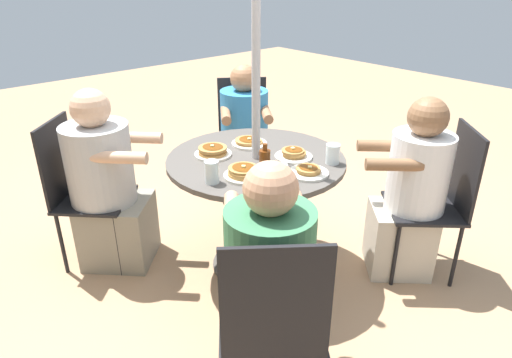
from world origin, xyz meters
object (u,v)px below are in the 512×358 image
object	(u,v)px
diner_east	(245,142)
patio_chair_west	(272,321)
drinking_glass_b	(212,172)
diner_north	(410,197)
patio_chair_north	(441,195)
patio_chair_south	(79,186)
patio_chair_east	(243,131)
pancake_plate_e	(213,152)
coffee_cup	(280,173)
drinking_glass_a	(333,154)
pancake_plate_b	(294,155)
diner_west	(268,294)
pancake_plate_c	(308,172)
syrup_bottle	(265,157)
diner_south	(108,189)
pancake_plate_a	(244,173)
patio_table	(256,180)
pancake_plate_d	(249,142)

from	to	relation	value
diner_east	patio_chair_west	xyz separation A→B (m)	(-1.61, 1.22, 0.03)
drinking_glass_b	diner_north	bearing A→B (deg)	-117.05
patio_chair_north	diner_east	bearing A→B (deg)	53.35
patio_chair_south	patio_chair_east	bearing A→B (deg)	139.87
pancake_plate_e	coffee_cup	size ratio (longest dim) A/B	2.32
patio_chair_south	drinking_glass_a	distance (m)	1.56
diner_north	pancake_plate_e	size ratio (longest dim) A/B	5.12
patio_chair_south	drinking_glass_b	distance (m)	1.01
pancake_plate_b	coffee_cup	distance (m)	0.33
patio_chair_west	diner_west	bearing A→B (deg)	90.00
patio_chair_north	pancake_plate_c	size ratio (longest dim) A/B	4.31
diner_north	syrup_bottle	size ratio (longest dim) A/B	8.57
patio_chair_south	pancake_plate_e	bearing A→B (deg)	90.90
drinking_glass_a	diner_south	bearing A→B (deg)	42.27
diner_east	pancake_plate_a	world-z (taller)	diner_east
patio_chair_east	pancake_plate_e	distance (m)	1.10
pancake_plate_a	drinking_glass_a	bearing A→B (deg)	-111.15
diner_east	diner_west	world-z (taller)	diner_west
patio_chair_north	drinking_glass_b	bearing A→B (deg)	104.56
diner_north	syrup_bottle	distance (m)	0.92
patio_table	patio_chair_south	world-z (taller)	patio_chair_south
pancake_plate_d	patio_chair_north	bearing A→B (deg)	-144.02
pancake_plate_c	pancake_plate_d	world-z (taller)	pancake_plate_c
drinking_glass_a	patio_chair_south	bearing A→B (deg)	42.51
pancake_plate_c	pancake_plate_e	distance (m)	0.60
diner_north	diner_east	world-z (taller)	diner_north
diner_north	patio_chair_west	bearing A→B (deg)	143.37
patio_table	coffee_cup	size ratio (longest dim) A/B	11.08
pancake_plate_e	diner_north	bearing A→B (deg)	-134.85
pancake_plate_a	drinking_glass_a	distance (m)	0.53
patio_chair_south	syrup_bottle	distance (m)	1.20
syrup_bottle	drinking_glass_b	distance (m)	0.35
diner_east	pancake_plate_a	size ratio (longest dim) A/B	5.02
patio_chair_east	syrup_bottle	xyz separation A→B (m)	(-1.01, 0.69, 0.27)
patio_table	drinking_glass_b	distance (m)	0.45
patio_chair_north	patio_chair_east	bearing A→B (deg)	48.90
diner_south	syrup_bottle	distance (m)	1.03
patio_chair_west	patio_chair_east	bearing A→B (deg)	91.10
patio_chair_south	pancake_plate_d	bearing A→B (deg)	101.19
patio_chair_south	pancake_plate_c	distance (m)	1.43
pancake_plate_d	pancake_plate_b	bearing A→B (deg)	-170.88
patio_chair_south	coffee_cup	size ratio (longest dim) A/B	10.01
pancake_plate_b	patio_chair_north	bearing A→B (deg)	-134.09
patio_table	diner_south	xyz separation A→B (m)	(0.66, 0.64, -0.09)
diner_south	patio_chair_west	size ratio (longest dim) A/B	1.21
patio_chair_west	drinking_glass_a	distance (m)	1.12
diner_west	pancake_plate_a	distance (m)	0.72
diner_west	drinking_glass_a	distance (m)	0.97
patio_chair_south	syrup_bottle	xyz separation A→B (m)	(-0.91, -0.73, 0.27)
patio_table	pancake_plate_d	bearing A→B (deg)	-30.04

